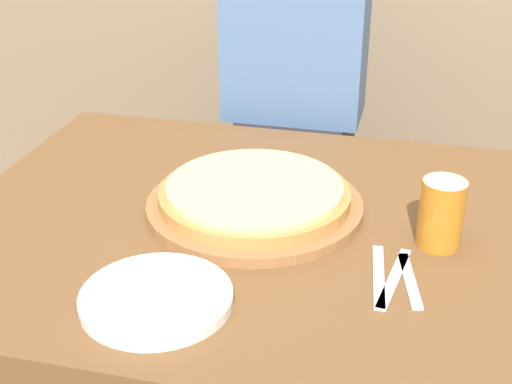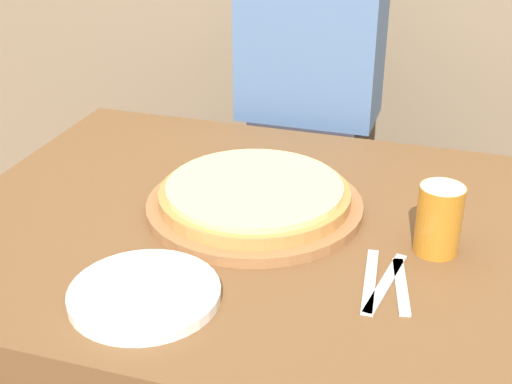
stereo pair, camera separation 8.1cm
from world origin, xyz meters
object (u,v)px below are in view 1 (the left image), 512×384
dinner_knife (394,278)px  diner_person (293,139)px  dinner_plate (156,298)px  spoon (410,280)px  fork (379,276)px  pizza_on_board (256,199)px  beer_glass (442,211)px

dinner_knife → diner_person: diner_person is taller
dinner_plate → spoon: dinner_plate is taller
fork → dinner_knife: (0.03, 0.00, 0.00)m
fork → dinner_knife: size_ratio=1.00×
dinner_knife → spoon: size_ratio=1.18×
pizza_on_board → diner_person: bearing=93.7°
beer_glass → pizza_on_board: bearing=172.4°
dinner_knife → dinner_plate: bearing=-156.7°
dinner_knife → spoon: bearing=0.0°
dinner_knife → fork: bearing=180.0°
dinner_plate → spoon: 0.41m
beer_glass → dinner_plate: bearing=-146.0°
pizza_on_board → fork: 0.31m
beer_glass → dinner_plate: beer_glass is taller
dinner_plate → dinner_knife: bearing=23.3°
dinner_knife → pizza_on_board: bearing=147.3°
beer_glass → dinner_plate: size_ratio=0.52×
dinner_plate → fork: (0.33, 0.15, -0.01)m
spoon → dinner_plate: bearing=-158.0°
pizza_on_board → spoon: 0.35m
beer_glass → dinner_plate: 0.51m
beer_glass → fork: size_ratio=0.67×
diner_person → dinner_knife: bearing=-67.7°
dinner_plate → spoon: bearing=22.0°
pizza_on_board → diner_person: size_ratio=0.30×
dinner_plate → diner_person: bearing=87.4°
beer_glass → diner_person: 0.75m
fork → dinner_knife: 0.03m
pizza_on_board → fork: size_ratio=2.24×
beer_glass → diner_person: (-0.38, 0.63, -0.16)m
fork → diner_person: size_ratio=0.14×
beer_glass → dinner_knife: 0.16m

